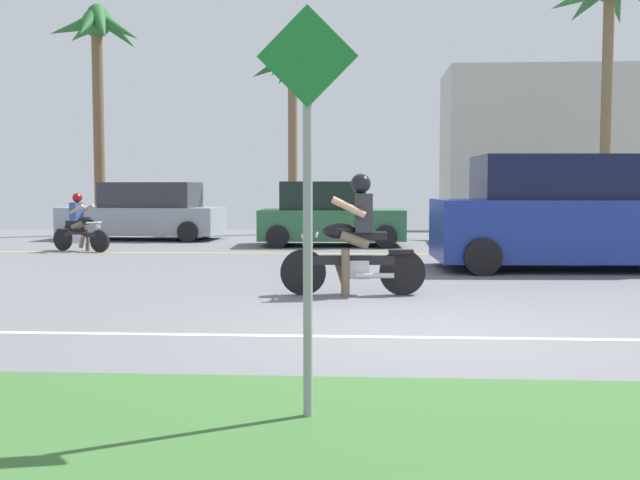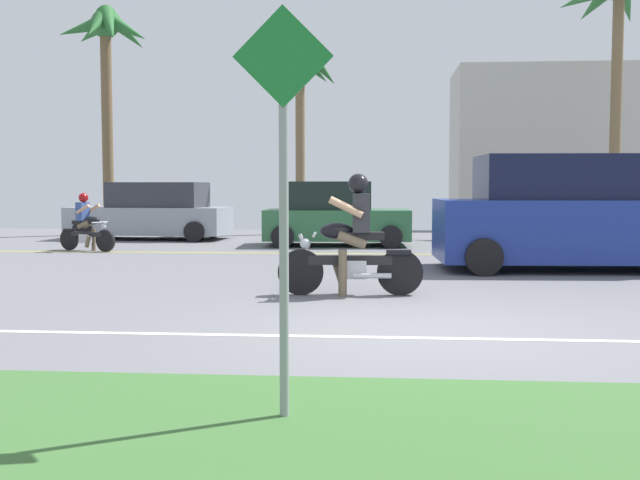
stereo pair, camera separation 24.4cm
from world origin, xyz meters
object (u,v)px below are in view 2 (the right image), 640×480
(palm_tree_1, at_px, (106,46))
(street_sign, at_px, (283,174))
(motorcyclist, at_px, (352,244))
(parked_car_0, at_px, (153,213))
(palm_tree_2, at_px, (300,78))
(suv_nearby, at_px, (570,215))
(palm_tree_0, at_px, (619,8))
(parked_car_1, at_px, (335,216))
(parked_car_2, at_px, (528,215))
(motorcyclist_distant, at_px, (86,226))

(palm_tree_1, xyz_separation_m, street_sign, (7.84, -18.22, -4.21))
(motorcyclist, relative_size, parked_car_0, 0.45)
(palm_tree_2, bearing_deg, street_sign, -84.19)
(motorcyclist, relative_size, suv_nearby, 0.41)
(palm_tree_0, height_order, street_sign, palm_tree_0)
(parked_car_0, relative_size, palm_tree_0, 0.55)
(parked_car_1, xyz_separation_m, parked_car_2, (5.06, 1.19, 0.00))
(parked_car_0, distance_m, street_sign, 17.31)
(motorcyclist, height_order, palm_tree_1, palm_tree_1)
(parked_car_0, xyz_separation_m, palm_tree_2, (3.91, 2.81, 4.11))
(street_sign, bearing_deg, parked_car_0, 109.79)
(motorcyclist_distant, bearing_deg, parked_car_2, 16.94)
(parked_car_1, distance_m, palm_tree_2, 6.31)
(motorcyclist, relative_size, parked_car_2, 0.50)
(parked_car_0, bearing_deg, motorcyclist_distant, -95.71)
(suv_nearby, height_order, palm_tree_1, palm_tree_1)
(palm_tree_0, bearing_deg, parked_car_0, -168.16)
(parked_car_1, xyz_separation_m, street_sign, (0.58, -14.48, 0.84))
(palm_tree_2, bearing_deg, palm_tree_1, -171.83)
(parked_car_0, distance_m, parked_car_1, 5.57)
(motorcyclist, bearing_deg, parked_car_1, 95.08)
(motorcyclist, height_order, suv_nearby, suv_nearby)
(palm_tree_0, distance_m, motorcyclist_distant, 16.68)
(motorcyclist, distance_m, palm_tree_0, 16.48)
(parked_car_1, distance_m, parked_car_2, 5.19)
(suv_nearby, bearing_deg, motorcyclist_distant, 162.91)
(motorcyclist, distance_m, parked_car_2, 10.79)
(motorcyclist, height_order, parked_car_2, motorcyclist)
(suv_nearby, relative_size, street_sign, 1.88)
(parked_car_1, height_order, palm_tree_2, palm_tree_2)
(motorcyclist, height_order, palm_tree_0, palm_tree_0)
(palm_tree_0, height_order, motorcyclist_distant, palm_tree_0)
(palm_tree_2, height_order, street_sign, palm_tree_2)
(suv_nearby, height_order, parked_car_1, suv_nearby)
(palm_tree_0, bearing_deg, suv_nearby, -110.48)
(suv_nearby, bearing_deg, street_sign, -113.40)
(suv_nearby, xyz_separation_m, motorcyclist_distant, (-10.24, 3.15, -0.43))
(motorcyclist, height_order, parked_car_0, motorcyclist)
(palm_tree_1, height_order, palm_tree_2, palm_tree_1)
(palm_tree_2, bearing_deg, motorcyclist, -80.87)
(parked_car_0, relative_size, parked_car_2, 1.12)
(palm_tree_1, relative_size, motorcyclist_distant, 4.55)
(parked_car_2, distance_m, palm_tree_1, 13.56)
(parked_car_2, distance_m, palm_tree_0, 7.69)
(suv_nearby, relative_size, parked_car_1, 1.32)
(parked_car_2, relative_size, palm_tree_0, 0.49)
(parked_car_2, distance_m, motorcyclist_distant, 11.21)
(motorcyclist_distant, bearing_deg, street_sign, -63.29)
(palm_tree_1, bearing_deg, parked_car_0, -44.61)
(parked_car_0, height_order, palm_tree_2, palm_tree_2)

